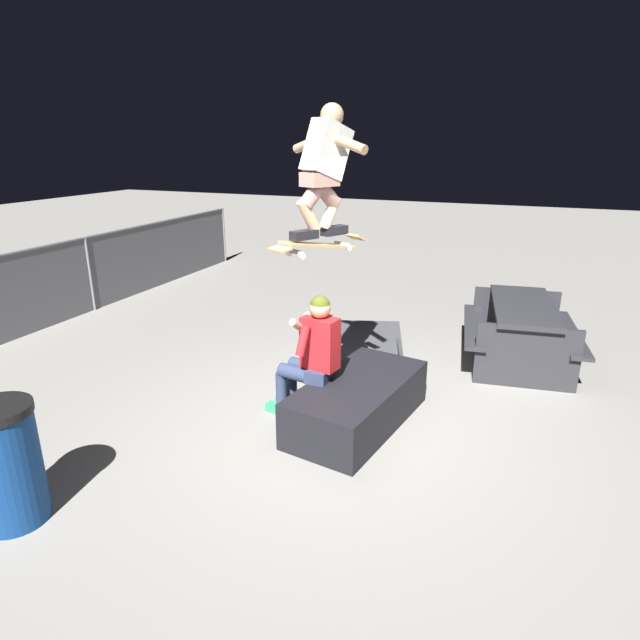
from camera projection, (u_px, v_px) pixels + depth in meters
ground_plane at (340, 427)px, 5.14m from camera, size 40.00×40.00×0.00m
ledge_box_main at (358, 402)px, 5.14m from camera, size 1.72×1.04×0.45m
person_sitting_on_ledge at (311, 352)px, 5.08m from camera, size 0.60×0.78×1.28m
skateboard at (320, 245)px, 4.75m from camera, size 1.00×0.63×0.15m
skater_airborne at (325, 165)px, 4.57m from camera, size 0.62×0.83×1.12m
kicker_ramp at (366, 351)px, 6.84m from camera, size 1.50×1.27×0.35m
picnic_table_back at (521, 323)px, 6.51m from camera, size 1.86×1.55×0.75m
trash_bin at (7, 464)px, 3.75m from camera, size 0.48×0.48×0.92m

